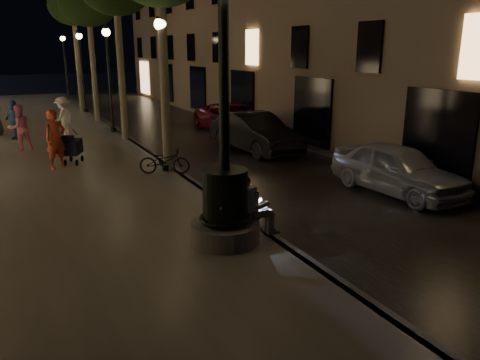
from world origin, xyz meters
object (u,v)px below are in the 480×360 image
fountain_lamppost (225,193)px  tree_far (73,7)px  pedestrian_white (63,118)px  lamp_curb_a (162,73)px  pedestrian_blue (15,120)px  lamp_curb_b (108,65)px  lamp_curb_c (81,61)px  car_third (232,118)px  seated_man_laptop (252,204)px  car_front (397,169)px  pedestrian_red (56,139)px  car_second (255,133)px  stroller (72,147)px  lamp_curb_d (65,58)px  pedestrian_pink (19,128)px  tree_third (88,4)px  bicycle (165,161)px

fountain_lamppost → tree_far: 24.57m
tree_far → pedestrian_white: tree_far is taller
lamp_curb_a → pedestrian_blue: bearing=117.2°
lamp_curb_b → pedestrian_white: 3.15m
lamp_curb_c → fountain_lamppost: bearing=-91.8°
lamp_curb_a → lamp_curb_c: bearing=90.0°
fountain_lamppost → car_third: fountain_lamppost is taller
seated_man_laptop → car_front: (5.37, 1.41, -0.19)m
pedestrian_red → car_second: bearing=-22.8°
pedestrian_blue → car_second: bearing=14.3°
pedestrian_white → pedestrian_blue: 1.99m
stroller → pedestrian_white: pedestrian_white is taller
fountain_lamppost → lamp_curb_d: fountain_lamppost is taller
lamp_curb_b → pedestrian_pink: (-4.00, -2.59, -2.17)m
seated_man_laptop → car_second: size_ratio=0.28×
tree_third → pedestrian_blue: size_ratio=4.32×
lamp_curb_d → lamp_curb_c: bearing=-90.0°
pedestrian_white → bicycle: (2.04, -7.72, -0.48)m
tree_third → car_second: size_ratio=1.55×
bicycle → car_third: bearing=-13.3°
lamp_curb_d → car_front: (5.28, -28.59, -2.53)m
pedestrian_white → lamp_curb_c: bearing=-157.3°
seated_man_laptop → car_front: seated_man_laptop is taller
fountain_lamppost → stroller: bearing=102.5°
tree_far → pedestrian_blue: tree_far is taller
car_second → pedestrian_white: pedestrian_white is taller
tree_far → pedestrian_blue: 12.13m
seated_man_laptop → car_third: size_ratio=0.26×
car_second → pedestrian_blue: pedestrian_blue is taller
fountain_lamppost → pedestrian_pink: (-3.30, 11.41, -0.14)m
tree_far → car_front: bearing=-77.0°
tree_third → lamp_curb_c: size_ratio=1.50×
pedestrian_red → pedestrian_blue: 6.20m
tree_third → pedestrian_blue: tree_third is taller
pedestrian_pink → pedestrian_blue: bearing=-109.8°
car_third → pedestrian_white: size_ratio=2.82×
lamp_curb_d → pedestrian_white: lamp_curb_d is taller
tree_third → pedestrian_pink: tree_third is taller
tree_far → pedestrian_pink: 14.28m
car_third → bicycle: size_ratio=3.23×
car_second → bicycle: bearing=-156.4°
tree_third → bicycle: bearing=-90.8°
fountain_lamppost → tree_far: tree_far is taller
car_second → car_third: size_ratio=0.92×
lamp_curb_c → pedestrian_red: lamp_curb_c is taller
tree_third → stroller: bearing=-104.6°
fountain_lamppost → car_front: 6.16m
lamp_curb_d → stroller: (-2.53, -21.74, -2.46)m
lamp_curb_c → lamp_curb_d: bearing=90.0°
pedestrian_red → lamp_curb_b: bearing=39.2°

